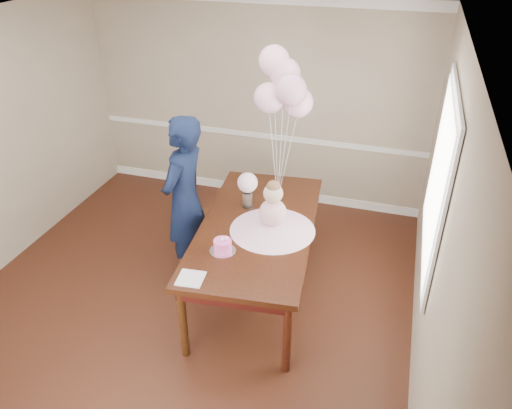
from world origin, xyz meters
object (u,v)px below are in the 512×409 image
at_px(dining_table_top, 257,227).
at_px(dining_chair_seat, 195,217).
at_px(woman, 185,200).
at_px(birthday_cake, 223,245).

bearing_deg(dining_table_top, dining_chair_seat, 142.44).
bearing_deg(woman, dining_table_top, 88.49).
relative_size(dining_table_top, birthday_cake, 13.33).
distance_m(dining_table_top, dining_chair_seat, 1.18).
bearing_deg(dining_chair_seat, birthday_cake, -62.68).
bearing_deg(dining_table_top, woman, 167.70).
height_order(birthday_cake, woman, woman).
bearing_deg(dining_table_top, birthday_cake, -113.96).
distance_m(birthday_cake, woman, 0.89).
xyz_separation_m(dining_chair_seat, woman, (0.13, -0.49, 0.52)).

